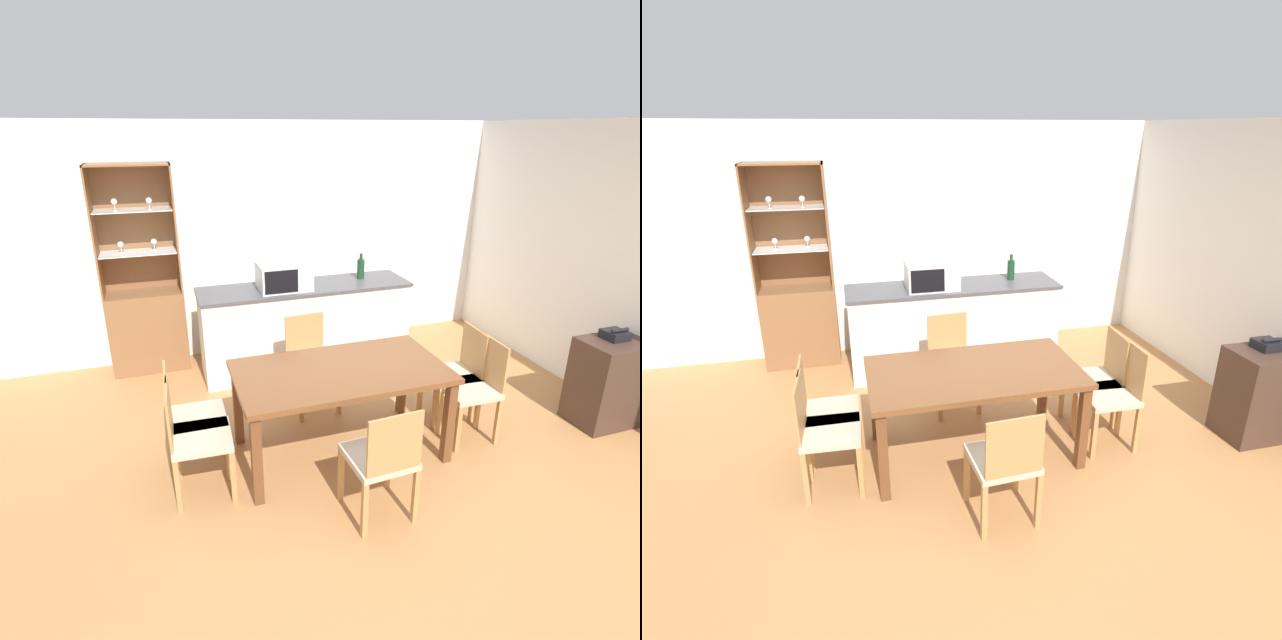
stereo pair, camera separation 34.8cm
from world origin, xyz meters
The scene contains 16 objects.
ground_plane centered at (0.00, 0.00, 0.00)m, with size 18.00×18.00×0.00m, color #B27A47.
wall_back centered at (0.00, 2.63, 1.27)m, with size 6.80×0.06×2.55m.
wall_right centered at (2.58, 0.30, 1.27)m, with size 0.06×4.60×2.55m.
kitchen_counter centered at (0.09, 1.91, 0.46)m, with size 2.23×0.60×0.93m.
display_cabinet centered at (-1.52, 2.42, 0.61)m, with size 0.79×0.38×2.15m.
dining_table centered at (-0.11, 0.32, 0.65)m, with size 1.62×0.89×0.74m.
dining_chair_side_left_far centered at (-1.24, 0.46, 0.45)m, with size 0.42×0.42×0.87m.
dining_chair_side_right_near centered at (1.02, 0.19, 0.45)m, with size 0.42×0.42×0.87m.
dining_chair_side_left_near centered at (-1.24, 0.19, 0.45)m, with size 0.43×0.43×0.87m.
dining_chair_side_right_far centered at (1.02, 0.45, 0.45)m, with size 0.44×0.44×0.87m.
dining_chair_head_far centered at (-0.11, 1.08, 0.45)m, with size 0.44×0.44×0.87m.
dining_chair_head_near centered at (-0.11, -0.44, 0.45)m, with size 0.43×0.43×0.87m.
microwave centered at (-0.15, 1.88, 1.06)m, with size 0.52×0.40×0.27m.
wine_bottle centered at (0.74, 1.98, 1.04)m, with size 0.08×0.08×0.28m.
side_cabinet centered at (2.27, 0.00, 0.39)m, with size 0.56×0.41×0.78m.
telephone centered at (2.29, 0.05, 0.82)m, with size 0.19×0.17×0.11m.
Camera 1 is at (-1.34, -2.88, 2.47)m, focal length 28.00 mm.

